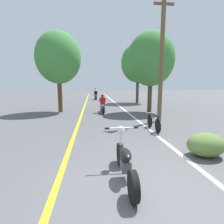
{
  "coord_description": "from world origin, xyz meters",
  "views": [
    {
      "loc": [
        -0.92,
        -3.33,
        2.1
      ],
      "look_at": [
        -0.06,
        4.25,
        0.9
      ],
      "focal_mm": 28.0,
      "sensor_mm": 36.0,
      "label": 1
    }
  ],
  "objects_px": {
    "utility_pole": "(162,58)",
    "bicycle_parked": "(154,123)",
    "motorcycle_foreground": "(125,161)",
    "motorcycle_rider_lead": "(103,106)",
    "motorcycle_rider_mid": "(96,96)",
    "roadside_tree_right_near": "(151,59)",
    "roadside_tree_right_far": "(138,63)",
    "motorcycle_rider_far": "(96,93)",
    "roadside_tree_left": "(58,58)"
  },
  "relations": [
    {
      "from": "utility_pole",
      "to": "bicycle_parked",
      "type": "distance_m",
      "value": 3.88
    },
    {
      "from": "utility_pole",
      "to": "motorcycle_foreground",
      "type": "relative_size",
      "value": 3.33
    },
    {
      "from": "motorcycle_rider_lead",
      "to": "motorcycle_rider_mid",
      "type": "xyz_separation_m",
      "value": [
        -0.27,
        11.65,
        0.01
      ]
    },
    {
      "from": "motorcycle_foreground",
      "to": "motorcycle_rider_lead",
      "type": "distance_m",
      "value": 9.34
    },
    {
      "from": "roadside_tree_right_near",
      "to": "motorcycle_rider_lead",
      "type": "height_order",
      "value": "roadside_tree_right_near"
    },
    {
      "from": "roadside_tree_right_far",
      "to": "motorcycle_rider_mid",
      "type": "relative_size",
      "value": 3.26
    },
    {
      "from": "bicycle_parked",
      "to": "motorcycle_foreground",
      "type": "bearing_deg",
      "value": -117.67
    },
    {
      "from": "motorcycle_rider_lead",
      "to": "motorcycle_rider_mid",
      "type": "distance_m",
      "value": 11.65
    },
    {
      "from": "roadside_tree_right_near",
      "to": "motorcycle_rider_far",
      "type": "distance_m",
      "value": 22.5
    },
    {
      "from": "roadside_tree_right_near",
      "to": "motorcycle_foreground",
      "type": "height_order",
      "value": "roadside_tree_right_near"
    },
    {
      "from": "utility_pole",
      "to": "roadside_tree_right_far",
      "type": "bearing_deg",
      "value": 82.5
    },
    {
      "from": "roadside_tree_right_far",
      "to": "motorcycle_rider_lead",
      "type": "xyz_separation_m",
      "value": [
        -4.42,
        -6.83,
        -3.96
      ]
    },
    {
      "from": "roadside_tree_right_near",
      "to": "motorcycle_rider_lead",
      "type": "relative_size",
      "value": 2.93
    },
    {
      "from": "utility_pole",
      "to": "motorcycle_rider_lead",
      "type": "distance_m",
      "value": 5.48
    },
    {
      "from": "roadside_tree_left",
      "to": "motorcycle_rider_mid",
      "type": "height_order",
      "value": "roadside_tree_left"
    },
    {
      "from": "motorcycle_foreground",
      "to": "bicycle_parked",
      "type": "height_order",
      "value": "motorcycle_foreground"
    },
    {
      "from": "roadside_tree_right_near",
      "to": "motorcycle_rider_lead",
      "type": "distance_m",
      "value": 4.95
    },
    {
      "from": "utility_pole",
      "to": "motorcycle_rider_lead",
      "type": "relative_size",
      "value": 3.4
    },
    {
      "from": "roadside_tree_right_near",
      "to": "roadside_tree_left",
      "type": "relative_size",
      "value": 1.0
    },
    {
      "from": "motorcycle_rider_mid",
      "to": "motorcycle_rider_far",
      "type": "relative_size",
      "value": 1.02
    },
    {
      "from": "roadside_tree_right_far",
      "to": "motorcycle_foreground",
      "type": "bearing_deg",
      "value": -105.46
    },
    {
      "from": "motorcycle_rider_lead",
      "to": "motorcycle_rider_mid",
      "type": "relative_size",
      "value": 0.99
    },
    {
      "from": "roadside_tree_right_near",
      "to": "motorcycle_foreground",
      "type": "distance_m",
      "value": 10.51
    },
    {
      "from": "motorcycle_foreground",
      "to": "bicycle_parked",
      "type": "xyz_separation_m",
      "value": [
        2.1,
        4.0,
        -0.06
      ]
    },
    {
      "from": "motorcycle_rider_lead",
      "to": "motorcycle_foreground",
      "type": "bearing_deg",
      "value": -90.31
    },
    {
      "from": "utility_pole",
      "to": "roadside_tree_right_near",
      "type": "xyz_separation_m",
      "value": [
        0.5,
        3.27,
        0.4
      ]
    },
    {
      "from": "roadside_tree_right_far",
      "to": "bicycle_parked",
      "type": "bearing_deg",
      "value": -101.04
    },
    {
      "from": "utility_pole",
      "to": "motorcycle_rider_lead",
      "type": "height_order",
      "value": "utility_pole"
    },
    {
      "from": "motorcycle_rider_lead",
      "to": "motorcycle_rider_far",
      "type": "xyz_separation_m",
      "value": [
        -0.1,
        21.81,
        0.01
      ]
    },
    {
      "from": "utility_pole",
      "to": "roadside_tree_right_near",
      "type": "relative_size",
      "value": 1.16
    },
    {
      "from": "roadside_tree_right_far",
      "to": "motorcycle_foreground",
      "type": "xyz_separation_m",
      "value": [
        -4.47,
        -16.16,
        -4.07
      ]
    },
    {
      "from": "motorcycle_foreground",
      "to": "motorcycle_rider_far",
      "type": "xyz_separation_m",
      "value": [
        -0.05,
        31.15,
        0.12
      ]
    },
    {
      "from": "motorcycle_rider_mid",
      "to": "roadside_tree_right_far",
      "type": "bearing_deg",
      "value": -45.78
    },
    {
      "from": "motorcycle_foreground",
      "to": "motorcycle_rider_far",
      "type": "distance_m",
      "value": 31.15
    },
    {
      "from": "motorcycle_rider_far",
      "to": "roadside_tree_left",
      "type": "bearing_deg",
      "value": -98.41
    },
    {
      "from": "motorcycle_rider_lead",
      "to": "bicycle_parked",
      "type": "relative_size",
      "value": 1.18
    },
    {
      "from": "motorcycle_foreground",
      "to": "motorcycle_rider_mid",
      "type": "bearing_deg",
      "value": 90.6
    },
    {
      "from": "motorcycle_rider_mid",
      "to": "bicycle_parked",
      "type": "distance_m",
      "value": 17.15
    },
    {
      "from": "roadside_tree_right_near",
      "to": "bicycle_parked",
      "type": "distance_m",
      "value": 6.51
    },
    {
      "from": "roadside_tree_left",
      "to": "motorcycle_rider_far",
      "type": "bearing_deg",
      "value": 81.59
    },
    {
      "from": "roadside_tree_left",
      "to": "motorcycle_foreground",
      "type": "bearing_deg",
      "value": -72.6
    },
    {
      "from": "roadside_tree_right_near",
      "to": "roadside_tree_right_far",
      "type": "xyz_separation_m",
      "value": [
        0.85,
        6.95,
        0.54
      ]
    },
    {
      "from": "motorcycle_foreground",
      "to": "bicycle_parked",
      "type": "relative_size",
      "value": 1.2
    },
    {
      "from": "motorcycle_foreground",
      "to": "roadside_tree_right_near",
      "type": "bearing_deg",
      "value": 68.53
    },
    {
      "from": "bicycle_parked",
      "to": "motorcycle_rider_lead",
      "type": "bearing_deg",
      "value": 110.97
    },
    {
      "from": "utility_pole",
      "to": "roadside_tree_right_near",
      "type": "bearing_deg",
      "value": 81.34
    },
    {
      "from": "motorcycle_foreground",
      "to": "motorcycle_rider_far",
      "type": "height_order",
      "value": "motorcycle_rider_far"
    },
    {
      "from": "motorcycle_rider_mid",
      "to": "bicycle_parked",
      "type": "xyz_separation_m",
      "value": [
        2.32,
        -16.99,
        -0.18
      ]
    },
    {
      "from": "roadside_tree_right_near",
      "to": "motorcycle_rider_mid",
      "type": "xyz_separation_m",
      "value": [
        -3.84,
        11.77,
        -3.41
      ]
    },
    {
      "from": "motorcycle_rider_mid",
      "to": "motorcycle_foreground",
      "type": "bearing_deg",
      "value": -89.4
    }
  ]
}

